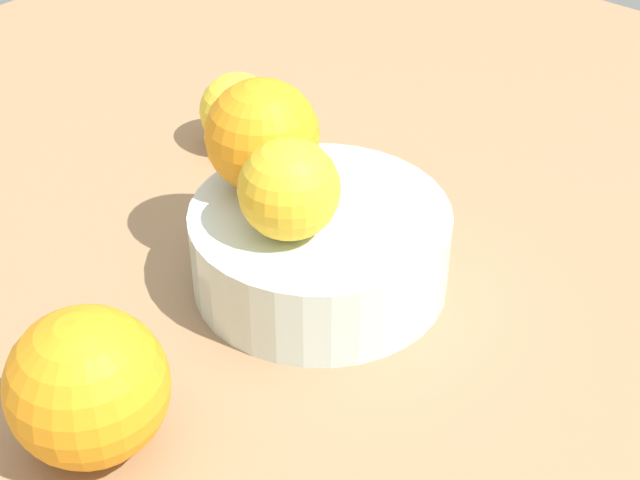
{
  "coord_description": "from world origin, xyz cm",
  "views": [
    {
      "loc": [
        38.19,
        32.56,
        40.49
      ],
      "look_at": [
        0.0,
        0.0,
        3.33
      ],
      "focal_mm": 54.56,
      "sensor_mm": 36.0,
      "label": 1
    }
  ],
  "objects_px": {
    "fruit_bowl": "(320,248)",
    "orange_loose_1": "(238,111)",
    "orange_in_bowl_0": "(261,136)",
    "orange_in_bowl_1": "(293,191)",
    "orange_loose_0": "(85,385)"
  },
  "relations": [
    {
      "from": "orange_loose_0",
      "to": "orange_loose_1",
      "type": "height_order",
      "value": "orange_loose_0"
    },
    {
      "from": "orange_in_bowl_0",
      "to": "orange_loose_0",
      "type": "xyz_separation_m",
      "value": [
        0.19,
        0.05,
        -0.05
      ]
    },
    {
      "from": "orange_in_bowl_0",
      "to": "orange_loose_1",
      "type": "bearing_deg",
      "value": -128.82
    },
    {
      "from": "orange_loose_1",
      "to": "orange_loose_0",
      "type": "bearing_deg",
      "value": 29.99
    },
    {
      "from": "orange_loose_1",
      "to": "orange_in_bowl_0",
      "type": "bearing_deg",
      "value": 51.18
    },
    {
      "from": "orange_in_bowl_0",
      "to": "orange_in_bowl_1",
      "type": "xyz_separation_m",
      "value": [
        0.03,
        0.05,
        -0.01
      ]
    },
    {
      "from": "fruit_bowl",
      "to": "orange_loose_1",
      "type": "distance_m",
      "value": 0.19
    },
    {
      "from": "orange_in_bowl_0",
      "to": "orange_loose_1",
      "type": "height_order",
      "value": "orange_in_bowl_0"
    },
    {
      "from": "fruit_bowl",
      "to": "orange_loose_1",
      "type": "height_order",
      "value": "orange_loose_1"
    },
    {
      "from": "fruit_bowl",
      "to": "orange_in_bowl_0",
      "type": "distance_m",
      "value": 0.08
    },
    {
      "from": "fruit_bowl",
      "to": "orange_loose_1",
      "type": "bearing_deg",
      "value": -119.25
    },
    {
      "from": "fruit_bowl",
      "to": "orange_loose_0",
      "type": "xyz_separation_m",
      "value": [
        0.19,
        -0.0,
        0.02
      ]
    },
    {
      "from": "orange_in_bowl_0",
      "to": "orange_loose_1",
      "type": "distance_m",
      "value": 0.16
    },
    {
      "from": "orange_in_bowl_1",
      "to": "orange_loose_0",
      "type": "distance_m",
      "value": 0.16
    },
    {
      "from": "fruit_bowl",
      "to": "orange_loose_1",
      "type": "relative_size",
      "value": 2.74
    }
  ]
}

